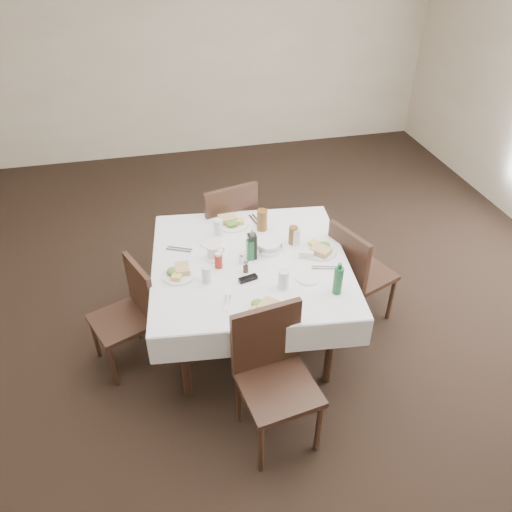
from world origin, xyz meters
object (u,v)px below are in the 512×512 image
Objects in this scene: oil_cruet_green at (250,249)px; water_n at (218,228)px; water_s at (284,279)px; water_w at (207,274)px; green_bottle at (338,280)px; chair_east at (355,270)px; chair_south at (273,368)px; dining_table at (250,269)px; oil_cruet_dark at (252,245)px; coffee_mug at (214,253)px; chair_north at (227,226)px; chair_west at (130,309)px; bread_basket at (269,246)px; water_e at (296,236)px; ketchup_bottle at (218,261)px.

water_n is at bearing 115.10° from oil_cruet_green.
water_s is 0.52m from water_w.
chair_east is at bearing 53.73° from green_bottle.
water_n is (-0.12, 1.19, 0.29)m from chair_south.
green_bottle is at bearing -44.52° from dining_table.
oil_cruet_dark is 1.63× the size of coffee_mug.
chair_north is 4.85× the size of oil_cruet_green.
chair_north is 4.19× the size of green_bottle.
green_bottle reaches higher than water_w.
bread_basket is at bearing 5.74° from chair_west.
water_n is at bearing 155.60° from water_e.
bread_basket is 0.98× the size of oil_cruet_green.
coffee_mug is at bearing 176.63° from chair_east.
bread_basket is at bearing -74.60° from chair_north.
chair_east is 1.11m from water_n.
water_s is at bearing -20.17° from water_w.
chair_east is 6.65× the size of water_s.
chair_west is at bearing 177.81° from ketchup_bottle.
chair_east is 5.81× the size of coffee_mug.
chair_south is 0.70m from green_bottle.
water_w is (-0.71, -0.29, -0.00)m from water_e.
water_w is (0.55, -0.16, 0.35)m from chair_west.
dining_table is 0.27m from ketchup_bottle.
chair_south is 6.98× the size of water_s.
water_n is 1.07m from green_bottle.
water_w is 0.78× the size of coffee_mug.
chair_west is at bearing 179.95° from dining_table.
water_n is 0.78m from water_s.
ketchup_bottle is at bearing 140.54° from water_s.
chair_west is 3.53× the size of green_bottle.
dining_table is 7.74× the size of bread_basket.
chair_east reaches higher than bread_basket.
oil_cruet_green is 0.86× the size of green_bottle.
water_e is 0.84× the size of coffee_mug.
dining_table is 12.76× the size of water_w.
water_n is at bearing 74.10° from coffee_mug.
chair_south is 4.01× the size of green_bottle.
oil_cruet_dark is at bearing 28.34° from water_w.
coffee_mug is (-0.08, -0.29, -0.02)m from water_n.
chair_south is 0.86m from ketchup_bottle.
chair_south is 0.91m from oil_cruet_dark.
water_w is at bearing -151.91° from oil_cruet_green.
chair_east is 0.57m from water_e.
water_n reaches higher than dining_table.
chair_west is 1.10m from bread_basket.
water_e is at bearing 99.61° from green_bottle.
water_e is at bearing -24.40° from water_n.
water_e is at bearing 66.30° from chair_south.
chair_north is at bearing 43.40° from chair_west.
chair_west is 4.18× the size of bread_basket.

